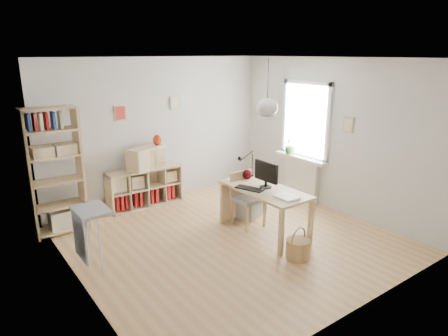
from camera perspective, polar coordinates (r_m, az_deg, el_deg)
ground at (r=6.28m, az=0.89°, el=-10.02°), size 4.50×4.50×0.00m
room_shell at (r=5.92m, az=6.17°, el=8.61°), size 4.50×4.50×4.50m
window_unit at (r=7.68m, az=11.64°, el=6.71°), size 0.07×1.16×1.46m
radiator at (r=7.92m, az=11.00°, el=-1.53°), size 0.10×0.80×0.80m
windowsill at (r=7.77m, az=10.92°, el=1.42°), size 0.22×1.20×0.06m
desk at (r=6.24m, az=5.80°, el=-3.72°), size 0.70×1.50×0.75m
cube_shelf at (r=7.61m, az=-11.49°, el=-3.12°), size 1.40×0.38×0.72m
tall_bookshelf at (r=6.65m, az=-23.10°, el=0.20°), size 0.80×0.38×2.00m
side_table at (r=5.45m, az=-18.96°, el=-7.46°), size 0.40×0.55×0.85m
chair at (r=6.58m, az=3.15°, el=-3.91°), size 0.45×0.45×0.90m
wicker_basket at (r=5.75m, az=10.51°, el=-11.21°), size 0.34×0.34×0.47m
storage_chest at (r=7.10m, az=3.28°, el=-5.11°), size 0.76×0.80×0.60m
monitor at (r=6.18m, az=6.04°, el=-0.75°), size 0.19×0.47×0.41m
keyboard at (r=6.15m, az=3.67°, el=-2.94°), size 0.31×0.48×0.02m
task_lamp at (r=6.56m, az=3.08°, el=0.78°), size 0.39×0.14×0.41m
yarn_ball at (r=6.61m, az=3.33°, el=-0.91°), size 0.17×0.17×0.17m
paper_tray at (r=5.84m, az=8.91°, el=-4.12°), size 0.26×0.32×0.03m
drawer_chest at (r=7.42m, az=-11.11°, el=1.43°), size 0.77×0.55×0.40m
red_vase at (r=7.45m, az=-9.54°, el=3.94°), size 0.16×0.16×0.20m
potted_plant at (r=7.88m, az=9.48°, el=3.24°), size 0.40×0.38×0.35m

